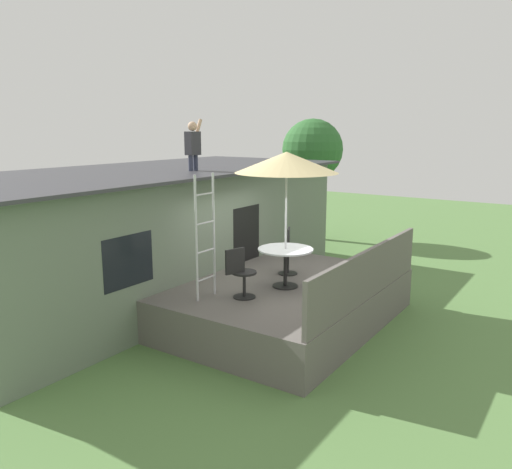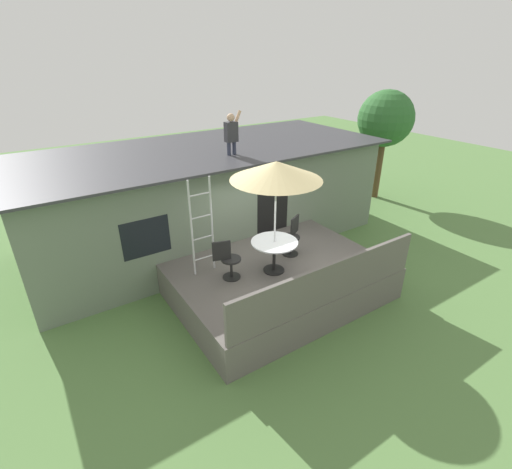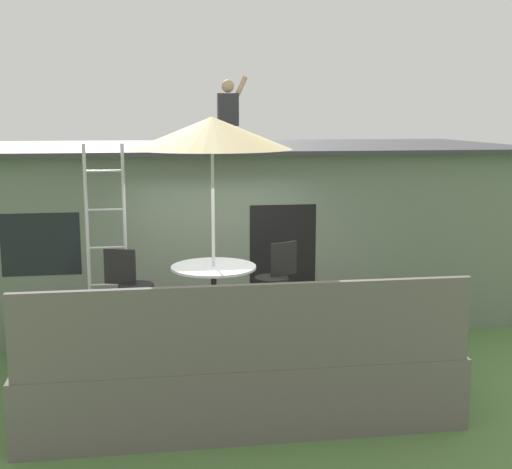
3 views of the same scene
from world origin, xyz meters
name	(u,v)px [view 2 (image 2 of 3)]	position (x,y,z in m)	size (l,w,h in m)	color
ground_plane	(277,294)	(0.00, 0.00, 0.00)	(40.00, 40.00, 0.00)	#567F42
house	(207,195)	(0.00, 3.60, 1.43)	(10.50, 4.50, 2.85)	slate
deck	(278,280)	(0.00, 0.00, 0.40)	(4.77, 3.48, 0.80)	#605B56
deck_railing	(330,283)	(0.00, -1.69, 1.25)	(4.67, 0.08, 0.90)	#605B56
patio_table	(274,248)	(-0.21, -0.12, 1.39)	(1.04, 1.04, 0.74)	black
patio_umbrella	(276,171)	(-0.21, -0.12, 3.15)	(1.90, 1.90, 2.54)	silver
step_ladder	(202,227)	(-1.54, 0.72, 1.90)	(0.52, 0.04, 2.20)	silver
person_figure	(231,131)	(0.27, 2.51, 3.46)	(0.47, 0.20, 1.11)	#33384C
patio_chair_left	(228,260)	(-1.23, 0.18, 1.26)	(0.61, 0.44, 0.92)	black
patio_chair_right	(292,236)	(0.64, 0.32, 1.26)	(0.58, 0.44, 0.92)	black
backyard_tree	(386,120)	(7.28, 3.29, 3.02)	(2.04, 2.04, 4.08)	brown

